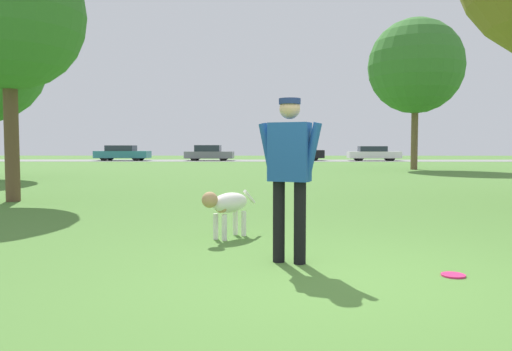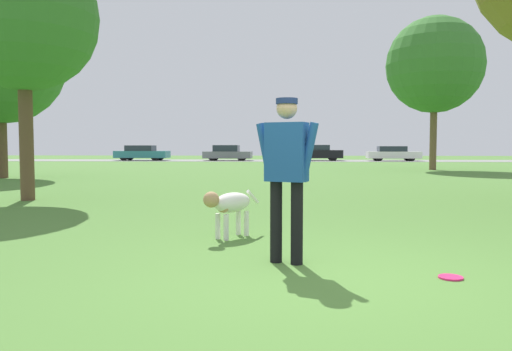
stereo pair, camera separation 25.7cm
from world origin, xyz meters
The scene contains 11 objects.
ground_plane centered at (0.00, 0.00, 0.00)m, with size 120.00×120.00×0.00m, color #4C7A33.
far_road_strip centered at (0.00, 37.89, 0.01)m, with size 120.00×6.00×0.01m.
person centered at (-0.33, 0.54, 1.06)m, with size 0.69×0.36×1.76m.
dog centered at (-1.10, 1.97, 0.46)m, with size 0.73×0.97×0.66m.
frisbee centered at (1.23, 0.01, 0.01)m, with size 0.23×0.23×0.02m.
tree_far_right centered at (7.45, 21.96, 5.47)m, with size 4.99×4.99×7.97m.
tree_near_left centered at (-6.30, 6.43, 4.18)m, with size 3.36×3.36×5.88m.
parked_car_teal centered at (-12.64, 37.57, 0.66)m, with size 4.57×1.92×1.31m.
parked_car_grey centered at (-5.24, 37.72, 0.64)m, with size 4.16×1.93×1.33m.
parked_car_black centered at (2.47, 38.03, 0.67)m, with size 4.12×1.80×1.35m.
parked_car_white centered at (8.72, 37.57, 0.62)m, with size 4.38×1.74×1.24m.
Camera 1 is at (-0.61, -4.77, 1.26)m, focal length 35.00 mm.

